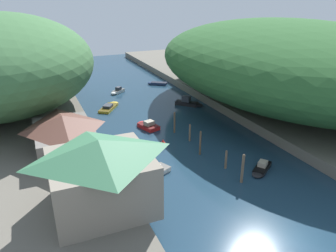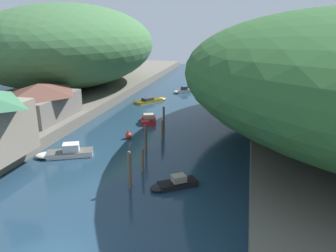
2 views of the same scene
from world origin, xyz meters
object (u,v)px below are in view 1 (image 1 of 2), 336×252
object	(u,v)px
boat_near_quay	(189,103)
waterfront_building	(101,173)
boat_small_dinghy	(148,175)
boat_white_cruiser	(110,107)
person_by_boathouse	(124,188)
boat_open_rowboat	(147,125)
person_on_quay	(120,183)
boathouse_shed	(64,133)
boat_navy_launch	(117,91)
channel_buoy_near	(163,144)
boat_cabin_cruiser	(157,83)
boat_moored_right	(261,169)

from	to	relation	value
boat_near_quay	waterfront_building	bearing A→B (deg)	6.85
boat_small_dinghy	boat_white_cruiser	world-z (taller)	boat_small_dinghy
waterfront_building	person_by_boathouse	size ratio (longest dim) A/B	5.64
boat_open_rowboat	boat_near_quay	bearing A→B (deg)	15.54
person_on_quay	boathouse_shed	bearing A→B (deg)	3.90
boat_small_dinghy	waterfront_building	bearing A→B (deg)	105.07
boat_navy_launch	channel_buoy_near	world-z (taller)	boat_navy_launch
person_by_boathouse	boat_cabin_cruiser	bearing A→B (deg)	-8.26
channel_buoy_near	person_by_boathouse	size ratio (longest dim) A/B	0.69
person_by_boathouse	boat_near_quay	bearing A→B (deg)	-20.78
boat_small_dinghy	boat_navy_launch	bearing A→B (deg)	-34.11
boat_cabin_cruiser	boat_near_quay	xyz separation A→B (m)	(0.09, -16.54, 0.23)
boat_small_dinghy	channel_buoy_near	distance (m)	8.36
waterfront_building	boat_white_cruiser	distance (m)	32.78
boat_small_dinghy	boathouse_shed	bearing A→B (deg)	20.49
boat_white_cruiser	person_on_quay	size ratio (longest dim) A/B	3.82
boathouse_shed	boat_navy_launch	bearing A→B (deg)	62.76
boat_small_dinghy	channel_buoy_near	size ratio (longest dim) A/B	5.33
boat_cabin_cruiser	boat_near_quay	bearing A→B (deg)	-145.07
person_by_boathouse	boat_open_rowboat	bearing A→B (deg)	-8.88
waterfront_building	person_on_quay	bearing A→B (deg)	38.01
waterfront_building	person_by_boathouse	distance (m)	3.40
waterfront_building	boat_small_dinghy	bearing A→B (deg)	39.75
boat_open_rowboat	person_on_quay	xyz separation A→B (m)	(-9.29, -17.95, 2.03)
boat_navy_launch	boat_open_rowboat	distance (m)	20.61
waterfront_building	channel_buoy_near	distance (m)	17.08
waterfront_building	boat_small_dinghy	world-z (taller)	waterfront_building
boathouse_shed	boat_white_cruiser	size ratio (longest dim) A/B	1.66
boat_moored_right	boat_white_cruiser	bearing A→B (deg)	-15.62
waterfront_building	boathouse_shed	size ratio (longest dim) A/B	0.89
boat_cabin_cruiser	boat_open_rowboat	world-z (taller)	boat_open_rowboat
boathouse_shed	boat_small_dinghy	size ratio (longest dim) A/B	1.73
person_on_quay	boat_open_rowboat	bearing A→B (deg)	-41.61
channel_buoy_near	person_on_quay	world-z (taller)	person_on_quay
boat_small_dinghy	boat_cabin_cruiser	xyz separation A→B (m)	(16.02, 37.99, -0.12)
waterfront_building	boat_white_cruiser	world-z (taller)	waterfront_building
boat_white_cruiser	boat_cabin_cruiser	bearing A→B (deg)	74.45
person_on_quay	boat_small_dinghy	bearing A→B (deg)	-63.66
boat_navy_launch	boat_cabin_cruiser	size ratio (longest dim) A/B	0.85
waterfront_building	boat_navy_launch	size ratio (longest dim) A/B	2.48
boat_small_dinghy	channel_buoy_near	bearing A→B (deg)	-58.94
boat_cabin_cruiser	person_by_boathouse	size ratio (longest dim) A/B	2.67
boat_cabin_cruiser	boat_moored_right	world-z (taller)	boat_moored_right
boat_cabin_cruiser	person_by_boathouse	distance (m)	47.19
boat_small_dinghy	person_by_boathouse	size ratio (longest dim) A/B	3.68
boat_navy_launch	boat_open_rowboat	size ratio (longest dim) A/B	0.83
boat_navy_launch	boat_near_quay	size ratio (longest dim) A/B	0.79
channel_buoy_near	person_by_boathouse	bearing A→B (deg)	-127.64
boathouse_shed	boat_white_cruiser	xyz separation A→B (m)	(9.97, 18.07, -3.61)
waterfront_building	boat_white_cruiser	bearing A→B (deg)	75.22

